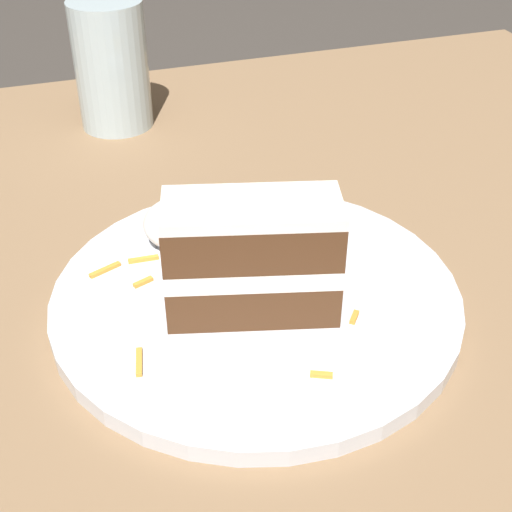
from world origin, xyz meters
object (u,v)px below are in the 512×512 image
object	(u,v)px
plate	(256,297)
cake_slice	(252,258)
orange_garnish	(301,225)
drinking_glass	(112,74)
cream_dollop	(176,223)

from	to	relation	value
plate	cake_slice	world-z (taller)	cake_slice
cake_slice	orange_garnish	world-z (taller)	cake_slice
drinking_glass	orange_garnish	bearing A→B (deg)	110.53
cream_dollop	orange_garnish	bearing A→B (deg)	173.66
cake_slice	drinking_glass	distance (m)	0.38
cake_slice	cream_dollop	xyz separation A→B (m)	(0.03, -0.10, -0.02)
plate	orange_garnish	size ratio (longest dim) A/B	4.66
cake_slice	cream_dollop	bearing A→B (deg)	33.26
cream_dollop	drinking_glass	size ratio (longest dim) A/B	0.39
drinking_glass	plate	bearing A→B (deg)	97.16
plate	cake_slice	size ratio (longest dim) A/B	2.36
cake_slice	plate	bearing A→B (deg)	-10.51
cream_dollop	orange_garnish	xyz separation A→B (m)	(-0.10, 0.01, -0.02)
cream_dollop	drinking_glass	distance (m)	0.28
cake_slice	drinking_glass	bearing A→B (deg)	20.63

